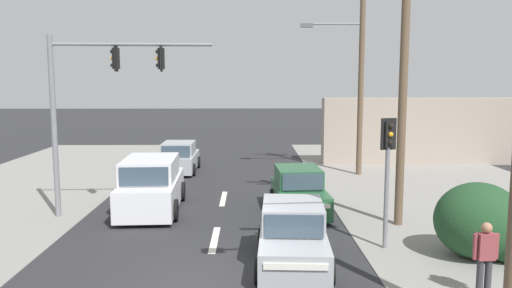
# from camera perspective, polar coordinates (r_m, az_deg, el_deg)

# --- Properties ---
(ground_plane) EXTENTS (140.00, 140.00, 0.00)m
(ground_plane) POSITION_cam_1_polar(r_m,az_deg,el_deg) (11.83, -5.77, -15.35)
(ground_plane) COLOR #28282B
(lane_dash_mid) EXTENTS (0.20, 2.40, 0.01)m
(lane_dash_mid) POSITION_cam_1_polar(r_m,az_deg,el_deg) (14.63, -4.75, -10.82)
(lane_dash_mid) COLOR silver
(lane_dash_mid) RESTS_ON ground
(lane_dash_far) EXTENTS (0.20, 2.40, 0.01)m
(lane_dash_far) POSITION_cam_1_polar(r_m,az_deg,el_deg) (19.44, -3.74, -6.24)
(lane_dash_far) COLOR silver
(lane_dash_far) RESTS_ON ground
(utility_pole_midground_right) EXTENTS (1.80, 0.26, 9.98)m
(utility_pole_midground_right) POSITION_cam_1_polar(r_m,az_deg,el_deg) (15.97, 16.58, 9.46)
(utility_pole_midground_right) COLOR brown
(utility_pole_midground_right) RESTS_ON ground
(utility_pole_background_right) EXTENTS (3.78, 0.31, 9.94)m
(utility_pole_background_right) POSITION_cam_1_polar(r_m,az_deg,el_deg) (24.29, 11.64, 9.01)
(utility_pole_background_right) COLOR brown
(utility_pole_background_right) RESTS_ON ground
(traffic_signal_mast) EXTENTS (5.29, 0.51, 6.00)m
(traffic_signal_mast) POSITION_cam_1_polar(r_m,az_deg,el_deg) (17.20, -18.15, 5.60)
(traffic_signal_mast) COLOR slate
(traffic_signal_mast) RESTS_ON ground
(pedestal_signal_right_kerb) EXTENTS (0.44, 0.31, 3.56)m
(pedestal_signal_right_kerb) POSITION_cam_1_polar(r_m,az_deg,el_deg) (13.71, 14.82, -1.89)
(pedestal_signal_right_kerb) COLOR slate
(pedestal_signal_right_kerb) RESTS_ON ground
(roadside_bush) EXTENTS (2.32, 1.99, 1.97)m
(roadside_bush) POSITION_cam_1_polar(r_m,az_deg,el_deg) (14.10, 24.50, -8.25)
(roadside_bush) COLOR #1E4223
(roadside_bush) RESTS_ON ground
(shopfront_wall_far) EXTENTS (12.00, 1.00, 3.60)m
(shopfront_wall_far) POSITION_cam_1_polar(r_m,az_deg,el_deg) (28.81, 19.52, 1.41)
(shopfront_wall_far) COLOR #A39384
(shopfront_wall_far) RESTS_ON ground
(hatchback_receding_far) EXTENTS (1.94, 3.72, 1.53)m
(hatchback_receding_far) POSITION_cam_1_polar(r_m,az_deg,el_deg) (17.41, 4.93, -5.49)
(hatchback_receding_far) COLOR #235633
(hatchback_receding_far) RESTS_ON ground
(suv_crossing_left) EXTENTS (2.22, 4.61, 1.90)m
(suv_crossing_left) POSITION_cam_1_polar(r_m,az_deg,el_deg) (17.81, -11.86, -4.73)
(suv_crossing_left) COLOR silver
(suv_crossing_left) RESTS_ON ground
(hatchback_oncoming_mid) EXTENTS (1.94, 3.72, 1.53)m
(hatchback_oncoming_mid) POSITION_cam_1_polar(r_m,az_deg,el_deg) (12.54, 4.23, -10.58)
(hatchback_oncoming_mid) COLOR #A3A8AD
(hatchback_oncoming_mid) RESTS_ON ground
(hatchback_kerbside_parked) EXTENTS (1.79, 3.64, 1.53)m
(hatchback_kerbside_parked) POSITION_cam_1_polar(r_m,az_deg,el_deg) (25.10, -8.74, -1.60)
(hatchback_kerbside_parked) COLOR #A3A8AD
(hatchback_kerbside_parked) RESTS_ON ground
(pedestrian_at_kerb) EXTENTS (0.56, 0.25, 1.63)m
(pedestrian_at_kerb) POSITION_cam_1_polar(r_m,az_deg,el_deg) (11.66, 24.72, -11.48)
(pedestrian_at_kerb) COLOR #333338
(pedestrian_at_kerb) RESTS_ON ground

